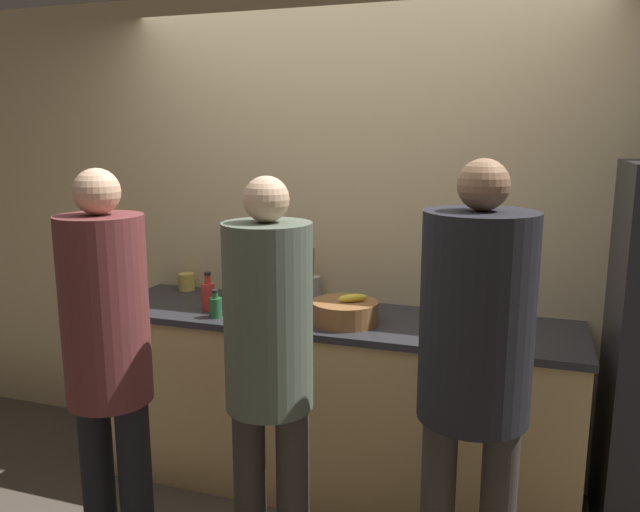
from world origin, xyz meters
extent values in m
cube|color=#D6BC8C|center=(0.00, 0.70, 1.30)|extent=(5.20, 0.06, 2.60)
cube|color=tan|center=(0.00, 0.38, 0.45)|extent=(2.41, 0.65, 0.90)
cube|color=#28282D|center=(0.00, 0.38, 0.92)|extent=(2.44, 0.68, 0.03)
cylinder|color=black|center=(-0.68, -0.66, 0.41)|extent=(0.13, 0.13, 0.83)
cylinder|color=black|center=(-0.50, -0.66, 0.41)|extent=(0.13, 0.13, 0.83)
cylinder|color=brown|center=(-0.59, -0.66, 1.19)|extent=(0.33, 0.33, 0.73)
sphere|color=#DBAD89|center=(-0.59, -0.66, 1.64)|extent=(0.17, 0.17, 0.17)
cylinder|color=#38332D|center=(-0.08, -0.49, 0.41)|extent=(0.13, 0.13, 0.82)
cylinder|color=#38332D|center=(0.10, -0.49, 0.41)|extent=(0.13, 0.13, 0.82)
cylinder|color=#515B4C|center=(0.01, -0.49, 1.17)|extent=(0.34, 0.34, 0.71)
sphere|color=#DBAD89|center=(0.01, -0.49, 1.62)|extent=(0.17, 0.17, 0.17)
cylinder|color=black|center=(0.76, -0.41, 1.22)|extent=(0.39, 0.39, 0.74)
sphere|color=#936B4C|center=(0.76, -0.41, 1.68)|extent=(0.18, 0.18, 0.18)
cylinder|color=brown|center=(0.09, 0.27, 0.99)|extent=(0.33, 0.33, 0.11)
ellipsoid|color=yellow|center=(0.13, 0.27, 1.07)|extent=(0.15, 0.12, 0.04)
cylinder|color=#ADA393|center=(-0.20, 0.60, 1.01)|extent=(0.11, 0.11, 0.14)
cylinder|color=#99754C|center=(-0.21, 0.60, 1.12)|extent=(0.01, 0.06, 0.25)
cylinder|color=#99754C|center=(-0.19, 0.60, 1.12)|extent=(0.03, 0.05, 0.25)
cylinder|color=#99754C|center=(-0.20, 0.58, 1.12)|extent=(0.05, 0.01, 0.25)
cylinder|color=red|center=(-0.65, 0.25, 1.01)|extent=(0.07, 0.07, 0.14)
cylinder|color=red|center=(-0.65, 0.25, 1.10)|extent=(0.03, 0.03, 0.05)
cylinder|color=black|center=(-0.65, 0.25, 1.13)|extent=(0.03, 0.03, 0.02)
cylinder|color=#236033|center=(-0.56, 0.15, 0.99)|extent=(0.07, 0.07, 0.10)
cylinder|color=#236033|center=(-0.56, 0.15, 1.05)|extent=(0.03, 0.03, 0.03)
cylinder|color=black|center=(-0.56, 0.15, 1.07)|extent=(0.03, 0.03, 0.01)
cylinder|color=gold|center=(-0.98, 0.59, 0.99)|extent=(0.10, 0.10, 0.10)
camera|label=1|loc=(0.91, -2.56, 1.85)|focal=35.00mm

